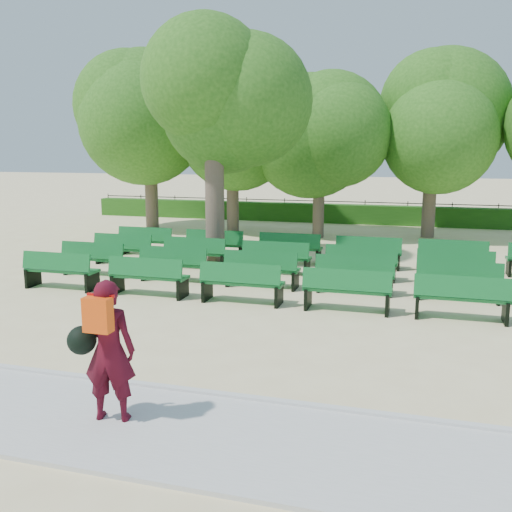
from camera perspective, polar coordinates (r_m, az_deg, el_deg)
The scene contains 9 objects.
ground at distance 14.44m, azimuth 1.18°, elevation -3.58°, with size 120.00×120.00×0.00m, color beige.
paving at distance 7.94m, azimuth -13.42°, elevation -16.06°, with size 30.00×2.20×0.06m, color silver.
curb at distance 8.85m, azimuth -9.67°, elevation -12.87°, with size 30.00×0.12×0.10m, color silver.
hedge at distance 27.93m, azimuth 8.69°, elevation 4.20°, with size 26.00×0.70×0.90m, color #245B17.
fence at distance 28.37m, azimuth 8.78°, elevation 3.38°, with size 26.00×0.10×1.02m, color black, non-canonical shape.
tree_line at distance 24.06m, azimuth 7.39°, elevation 2.11°, with size 21.80×6.80×7.04m, color #346F1E, non-canonical shape.
bench_array at distance 15.44m, azimuth 5.74°, elevation -2.31°, with size 1.95×0.64×1.22m.
tree_among at distance 17.38m, azimuth -4.27°, elevation 14.34°, with size 4.65×4.65×6.80m.
person at distance 7.68m, azimuth -14.74°, elevation -8.91°, with size 0.92×0.59×1.88m.
Camera 1 is at (3.62, -13.51, 3.57)m, focal length 40.00 mm.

